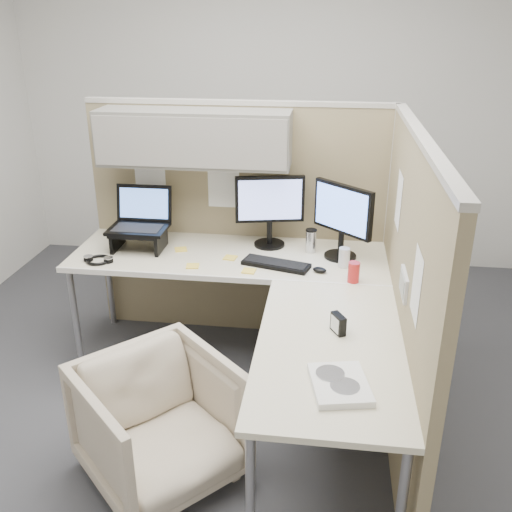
# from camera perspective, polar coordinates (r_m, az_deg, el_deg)

# --- Properties ---
(ground) EXTENTS (4.50, 4.50, 0.00)m
(ground) POSITION_cam_1_polar(r_m,az_deg,el_deg) (3.50, -2.23, -14.48)
(ground) COLOR #36363B
(ground) RESTS_ON ground
(partition_back) EXTENTS (2.00, 0.36, 1.63)m
(partition_back) POSITION_cam_1_polar(r_m,az_deg,el_deg) (3.77, -3.64, 7.15)
(partition_back) COLOR #91815F
(partition_back) RESTS_ON ground
(partition_right) EXTENTS (0.07, 2.03, 1.63)m
(partition_right) POSITION_cam_1_polar(r_m,az_deg,el_deg) (2.99, 14.56, -3.71)
(partition_right) COLOR #91815F
(partition_right) RESTS_ON ground
(desk) EXTENTS (2.00, 1.98, 0.73)m
(desk) POSITION_cam_1_polar(r_m,az_deg,el_deg) (3.22, 0.15, -3.55)
(desk) COLOR beige
(desk) RESTS_ON ground
(office_chair) EXTENTS (0.91, 0.92, 0.69)m
(office_chair) POSITION_cam_1_polar(r_m,az_deg,el_deg) (2.88, -9.62, -15.69)
(office_chair) COLOR beige
(office_chair) RESTS_ON ground
(monitor_left) EXTENTS (0.44, 0.20, 0.47)m
(monitor_left) POSITION_cam_1_polar(r_m,az_deg,el_deg) (3.64, 1.39, 5.08)
(monitor_left) COLOR black
(monitor_left) RESTS_ON desk
(monitor_right) EXTENTS (0.35, 0.32, 0.47)m
(monitor_right) POSITION_cam_1_polar(r_m,az_deg,el_deg) (3.50, 8.64, 4.04)
(monitor_right) COLOR black
(monitor_right) RESTS_ON desk
(laptop_station) EXTENTS (0.37, 0.31, 0.38)m
(laptop_station) POSITION_cam_1_polar(r_m,az_deg,el_deg) (3.73, -11.54, 2.96)
(laptop_station) COLOR black
(laptop_station) RESTS_ON desk
(keyboard) EXTENTS (0.43, 0.24, 0.02)m
(keyboard) POSITION_cam_1_polar(r_m,az_deg,el_deg) (3.43, 2.02, -0.83)
(keyboard) COLOR black
(keyboard) RESTS_ON desk
(mouse) EXTENTS (0.10, 0.08, 0.03)m
(mouse) POSITION_cam_1_polar(r_m,az_deg,el_deg) (3.36, 6.38, -1.39)
(mouse) COLOR black
(mouse) RESTS_ON desk
(travel_mug) EXTENTS (0.07, 0.07, 0.15)m
(travel_mug) POSITION_cam_1_polar(r_m,az_deg,el_deg) (3.62, 5.51, 1.54)
(travel_mug) COLOR silver
(travel_mug) RESTS_ON desk
(soda_can_green) EXTENTS (0.07, 0.07, 0.12)m
(soda_can_green) POSITION_cam_1_polar(r_m,az_deg,el_deg) (3.25, 9.74, -1.62)
(soda_can_green) COLOR #B21E1E
(soda_can_green) RESTS_ON desk
(soda_can_silver) EXTENTS (0.07, 0.07, 0.12)m
(soda_can_silver) POSITION_cam_1_polar(r_m,az_deg,el_deg) (3.44, 8.81, -0.15)
(soda_can_silver) COLOR silver
(soda_can_silver) RESTS_ON desk
(sticky_note_b) EXTENTS (0.08, 0.08, 0.01)m
(sticky_note_b) POSITION_cam_1_polar(r_m,az_deg,el_deg) (3.36, -0.72, -1.50)
(sticky_note_b) COLOR yellow
(sticky_note_b) RESTS_ON desk
(sticky_note_a) EXTENTS (0.09, 0.09, 0.01)m
(sticky_note_a) POSITION_cam_1_polar(r_m,az_deg,el_deg) (3.44, -6.36, -1.00)
(sticky_note_a) COLOR yellow
(sticky_note_a) RESTS_ON desk
(sticky_note_c) EXTENTS (0.10, 0.10, 0.01)m
(sticky_note_c) POSITION_cam_1_polar(r_m,az_deg,el_deg) (3.69, -7.53, 0.66)
(sticky_note_c) COLOR yellow
(sticky_note_c) RESTS_ON desk
(sticky_note_d) EXTENTS (0.09, 0.09, 0.01)m
(sticky_note_d) POSITION_cam_1_polar(r_m,az_deg,el_deg) (3.54, -2.59, -0.17)
(sticky_note_d) COLOR yellow
(sticky_note_d) RESTS_ON desk
(headphones) EXTENTS (0.19, 0.16, 0.03)m
(headphones) POSITION_cam_1_polar(r_m,az_deg,el_deg) (3.62, -15.48, -0.36)
(headphones) COLOR black
(headphones) RESTS_ON desk
(paper_stack) EXTENTS (0.28, 0.32, 0.03)m
(paper_stack) POSITION_cam_1_polar(r_m,az_deg,el_deg) (2.39, 8.37, -12.58)
(paper_stack) COLOR white
(paper_stack) RESTS_ON desk
(desk_clock) EXTENTS (0.08, 0.10, 0.09)m
(desk_clock) POSITION_cam_1_polar(r_m,az_deg,el_deg) (2.74, 8.21, -6.73)
(desk_clock) COLOR black
(desk_clock) RESTS_ON desk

